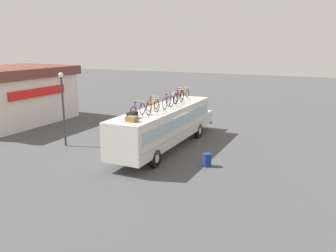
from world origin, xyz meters
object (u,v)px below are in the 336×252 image
bus (166,124)px  street_lamp (63,103)px  rooftop_bicycle_1 (138,110)px  rooftop_bicycle_3 (153,104)px  rooftop_bicycle_2 (153,107)px  rooftop_bicycle_5 (172,100)px  rooftop_bicycle_6 (179,97)px  rooftop_bicycle_8 (185,94)px  rooftop_bicycle_4 (168,102)px  trash_bin (207,160)px  luggage_bag_1 (132,119)px  luggage_bag_2 (132,115)px  rooftop_bicycle_7 (179,95)px

bus → street_lamp: 7.15m
rooftop_bicycle_1 → rooftop_bicycle_3: bearing=2.6°
rooftop_bicycle_2 → rooftop_bicycle_5: rooftop_bicycle_2 is taller
bus → rooftop_bicycle_6: rooftop_bicycle_6 is taller
rooftop_bicycle_1 → rooftop_bicycle_8: rooftop_bicycle_1 is taller
rooftop_bicycle_5 → rooftop_bicycle_6: (1.02, -0.06, 0.02)m
rooftop_bicycle_4 → trash_bin: size_ratio=2.20×
trash_bin → rooftop_bicycle_3: bearing=77.7°
rooftop_bicycle_5 → rooftop_bicycle_8: 3.14m
luggage_bag_1 → luggage_bag_2: bearing=29.0°
bus → street_lamp: (-2.52, 6.55, 1.36)m
luggage_bag_1 → rooftop_bicycle_1: size_ratio=0.32×
bus → rooftop_bicycle_3: bearing=168.3°
rooftop_bicycle_6 → street_lamp: size_ratio=0.34×
rooftop_bicycle_1 → street_lamp: street_lamp is taller
rooftop_bicycle_1 → trash_bin: rooftop_bicycle_1 is taller
luggage_bag_2 → rooftop_bicycle_7: size_ratio=0.41×
rooftop_bicycle_7 → rooftop_bicycle_8: (1.06, 0.01, -0.03)m
rooftop_bicycle_3 → street_lamp: (-1.16, 6.27, -0.17)m
rooftop_bicycle_4 → rooftop_bicycle_8: 4.27m
rooftop_bicycle_3 → rooftop_bicycle_4: rooftop_bicycle_4 is taller
luggage_bag_2 → trash_bin: bearing=-63.9°
rooftop_bicycle_3 → street_lamp: street_lamp is taller
rooftop_bicycle_3 → rooftop_bicycle_4: bearing=-28.2°
luggage_bag_2 → rooftop_bicycle_1: (0.72, 0.06, 0.18)m
rooftop_bicycle_2 → rooftop_bicycle_6: bearing=1.5°
luggage_bag_1 → rooftop_bicycle_8: (8.73, 0.56, 0.22)m
rooftop_bicycle_6 → rooftop_bicycle_8: (2.11, 0.41, -0.04)m
rooftop_bicycle_6 → rooftop_bicycle_4: bearing=-175.4°
rooftop_bicycle_1 → rooftop_bicycle_7: size_ratio=0.99×
luggage_bag_1 → rooftop_bicycle_4: 4.51m
bus → trash_bin: bearing=-121.0°
rooftop_bicycle_4 → street_lamp: 7.19m
luggage_bag_2 → rooftop_bicycle_6: 5.93m
rooftop_bicycle_1 → rooftop_bicycle_4: bearing=-8.8°
rooftop_bicycle_4 → street_lamp: (-2.22, 6.84, -0.21)m
bus → rooftop_bicycle_6: (1.83, -0.12, 1.56)m
rooftop_bicycle_3 → luggage_bag_1: bearing=-171.1°
luggage_bag_1 → rooftop_bicycle_2: size_ratio=0.32×
luggage_bag_1 → trash_bin: (2.58, -3.44, -2.60)m
rooftop_bicycle_1 → rooftop_bicycle_3: size_ratio=1.04×
luggage_bag_1 → rooftop_bicycle_7: (7.67, 0.55, 0.25)m
luggage_bag_2 → rooftop_bicycle_3: bearing=3.2°
luggage_bag_1 → rooftop_bicycle_6: (6.63, 0.15, 0.26)m
rooftop_bicycle_4 → rooftop_bicycle_8: bearing=7.8°
luggage_bag_1 → trash_bin: bearing=-53.2°
rooftop_bicycle_4 → street_lamp: street_lamp is taller
rooftop_bicycle_3 → rooftop_bicycle_4: size_ratio=0.97×
rooftop_bicycle_2 → rooftop_bicycle_8: bearing=4.8°
luggage_bag_1 → rooftop_bicycle_1: rooftop_bicycle_1 is taller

